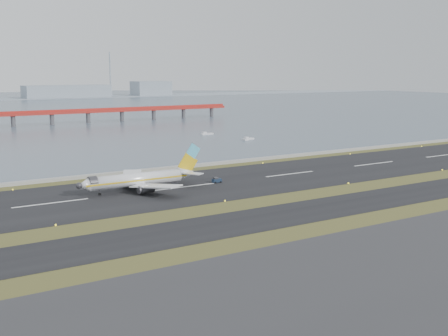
% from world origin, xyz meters
% --- Properties ---
extents(ground, '(1000.00, 1000.00, 0.00)m').
position_xyz_m(ground, '(0.00, 0.00, 0.00)').
color(ground, '#2F4117').
rests_on(ground, ground).
extents(apron_strip, '(1000.00, 50.00, 0.10)m').
position_xyz_m(apron_strip, '(0.00, -55.00, 0.05)').
color(apron_strip, '#2F2F32').
rests_on(apron_strip, ground).
extents(taxiway_strip, '(1000.00, 18.00, 0.10)m').
position_xyz_m(taxiway_strip, '(0.00, -12.00, 0.05)').
color(taxiway_strip, black).
rests_on(taxiway_strip, ground).
extents(runway_strip, '(1000.00, 45.00, 0.10)m').
position_xyz_m(runway_strip, '(0.00, 30.00, 0.05)').
color(runway_strip, black).
rests_on(runway_strip, ground).
extents(seawall, '(1000.00, 2.50, 1.00)m').
position_xyz_m(seawall, '(0.00, 60.00, 0.50)').
color(seawall, gray).
rests_on(seawall, ground).
extents(red_pier, '(260.00, 5.00, 10.20)m').
position_xyz_m(red_pier, '(20.00, 250.00, 7.28)').
color(red_pier, '#A5231C').
rests_on(red_pier, ground).
extents(airliner, '(38.52, 32.89, 12.80)m').
position_xyz_m(airliner, '(-13.34, 32.21, 3.46)').
color(airliner, white).
rests_on(airliner, ground).
extents(pushback_tug, '(2.83, 1.70, 1.80)m').
position_xyz_m(pushback_tug, '(11.31, 30.43, 0.87)').
color(pushback_tug, '#15243A').
rests_on(pushback_tug, ground).
extents(workboat_near, '(7.66, 4.40, 1.77)m').
position_xyz_m(workboat_near, '(81.67, 116.08, 0.56)').
color(workboat_near, silver).
rests_on(workboat_near, ground).
extents(workboat_far, '(7.15, 2.38, 1.73)m').
position_xyz_m(workboat_far, '(76.00, 147.78, 0.55)').
color(workboat_far, silver).
rests_on(workboat_far, ground).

